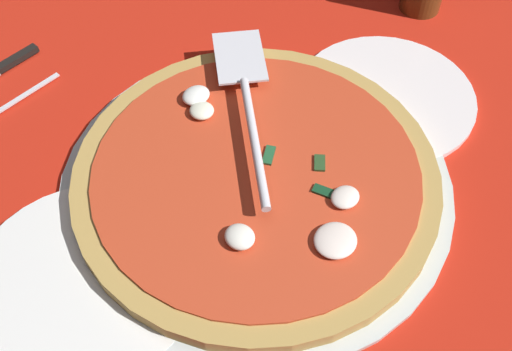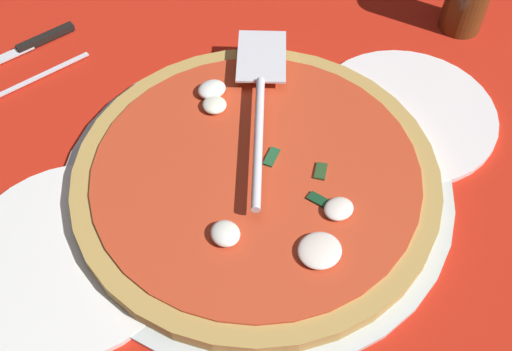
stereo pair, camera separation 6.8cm
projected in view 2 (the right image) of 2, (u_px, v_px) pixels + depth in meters
ground_plane at (267, 188)px, 70.48cm from camera, size 104.43×104.43×0.80cm
checker_pattern at (267, 186)px, 70.12cm from camera, size 104.43×104.43×0.10cm
pizza_pan at (256, 184)px, 69.68cm from camera, size 43.57×43.57×0.95cm
dinner_plate_left at (405, 114)px, 76.14cm from camera, size 22.19×22.19×1.00cm
dinner_plate_right at (72, 255)px, 64.06cm from camera, size 23.23×23.23×1.00cm
pizza at (256, 176)px, 68.46cm from camera, size 40.27×40.27×3.41cm
pizza_server at (260, 98)px, 71.96cm from camera, size 18.97×24.67×1.00cm
place_setting_near at (15, 71)px, 80.94cm from camera, size 22.19×15.08×1.40cm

